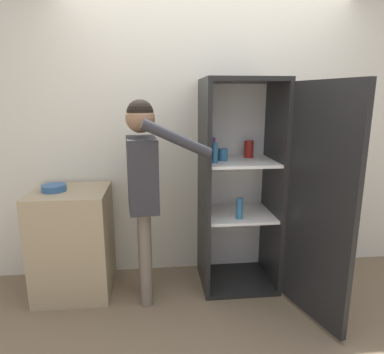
{
  "coord_description": "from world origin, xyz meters",
  "views": [
    {
      "loc": [
        -0.48,
        -2.15,
        1.64
      ],
      "look_at": [
        -0.18,
        0.63,
        0.99
      ],
      "focal_mm": 32.0,
      "sensor_mm": 36.0,
      "label": 1
    }
  ],
  "objects": [
    {
      "name": "ground_plane",
      "position": [
        0.0,
        0.0,
        0.0
      ],
      "size": [
        12.0,
        12.0,
        0.0
      ],
      "primitive_type": "plane",
      "color": "#7A664C"
    },
    {
      "name": "bowl",
      "position": [
        -1.31,
        0.62,
        0.93
      ],
      "size": [
        0.19,
        0.19,
        0.05
      ],
      "color": "#335B8E",
      "rests_on": "counter"
    },
    {
      "name": "person",
      "position": [
        -0.58,
        0.43,
        1.05
      ],
      "size": [
        0.64,
        0.51,
        1.63
      ],
      "color": "#726656",
      "rests_on": "ground_plane"
    },
    {
      "name": "refrigerator",
      "position": [
        0.33,
        0.54,
        0.9
      ],
      "size": [
        0.87,
        1.21,
        1.79
      ],
      "color": "black",
      "rests_on": "ground_plane"
    },
    {
      "name": "wall_back",
      "position": [
        0.0,
        0.98,
        1.27
      ],
      "size": [
        7.0,
        0.06,
        2.55
      ],
      "color": "silver",
      "rests_on": "ground_plane"
    },
    {
      "name": "counter",
      "position": [
        -1.19,
        0.63,
        0.45
      ],
      "size": [
        0.61,
        0.59,
        0.9
      ],
      "color": "tan",
      "rests_on": "ground_plane"
    }
  ]
}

